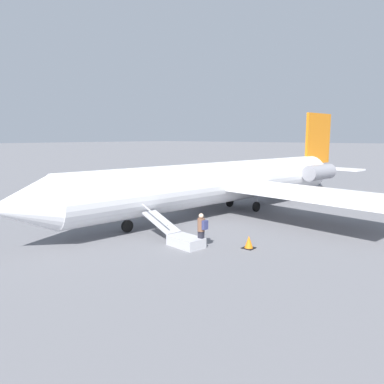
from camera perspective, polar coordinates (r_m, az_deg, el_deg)
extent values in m
plane|color=slate|center=(26.94, 4.40, -3.26)|extent=(600.00, 600.00, 0.00)
cylinder|color=white|center=(26.58, 4.45, 1.47)|extent=(24.39, 5.83, 2.89)
cone|color=white|center=(19.08, -24.83, -2.06)|extent=(3.50, 3.20, 2.83)
cone|color=white|center=(37.99, 19.00, 3.14)|extent=(4.07, 3.27, 2.83)
cube|color=orange|center=(37.19, 18.67, 7.73)|extent=(4.04, 0.72, 4.62)
cube|color=white|center=(37.66, 18.77, 3.54)|extent=(2.71, 8.23, 0.14)
cube|color=white|center=(23.76, 18.09, -0.29)|extent=(5.83, 10.66, 0.29)
cube|color=white|center=(32.14, -2.63, 2.31)|extent=(5.83, 10.66, 0.29)
cylinder|color=gray|center=(33.54, 18.83, 2.87)|extent=(3.60, 1.71, 1.30)
cylinder|color=gray|center=(35.64, 13.10, 3.40)|extent=(3.60, 1.71, 1.30)
cylinder|color=black|center=(21.90, -9.83, -5.15)|extent=(0.73, 0.26, 0.71)
cylinder|color=gray|center=(21.79, -9.86, -3.95)|extent=(0.13, 0.13, 0.22)
cylinder|color=black|center=(27.87, 9.77, -2.22)|extent=(0.73, 0.26, 0.71)
cylinder|color=gray|center=(27.79, 9.79, -1.26)|extent=(0.13, 0.13, 0.22)
cylinder|color=black|center=(29.49, 5.77, -1.55)|extent=(0.73, 0.26, 0.71)
cylinder|color=gray|center=(29.42, 5.78, -0.65)|extent=(0.13, 0.13, 0.22)
cube|color=#B2B2B7|center=(18.88, -0.92, -7.56)|extent=(1.31, 1.92, 0.50)
cube|color=#B2B2B7|center=(20.21, -4.72, -4.62)|extent=(1.17, 2.33, 0.91)
cube|color=#B2B2B7|center=(19.83, -5.76, -3.40)|extent=(0.33, 2.21, 0.86)
cube|color=#23232D|center=(18.61, 1.39, -7.25)|extent=(0.23, 0.30, 0.85)
cylinder|color=brown|center=(18.42, 1.40, -5.00)|extent=(0.36, 0.36, 0.65)
sphere|color=beige|center=(18.32, 1.40, -3.65)|extent=(0.24, 0.24, 0.24)
cube|color=navy|center=(18.22, 1.99, -5.05)|extent=(0.30, 0.21, 0.44)
cube|color=black|center=(18.86, 8.63, -8.42)|extent=(0.57, 0.57, 0.03)
cone|color=orange|center=(18.78, 8.65, -7.55)|extent=(0.44, 0.44, 0.63)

